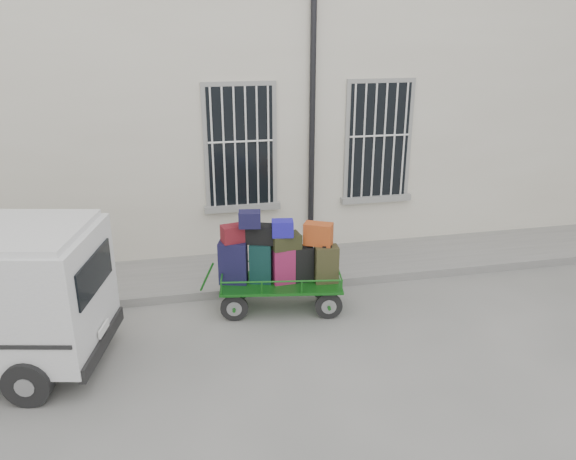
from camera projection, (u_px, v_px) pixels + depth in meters
The scene contains 4 objects.
ground at pixel (297, 332), 8.50m from camera, with size 80.00×80.00×0.00m, color slate.
building at pixel (242, 90), 12.50m from camera, with size 24.00×5.15×6.00m.
sidewalk at pixel (271, 269), 10.49m from camera, with size 24.00×1.70×0.15m, color slate.
luggage_cart at pixel (278, 261), 8.89m from camera, with size 2.31×1.18×1.70m.
Camera 1 is at (-1.72, -7.24, 4.39)m, focal length 35.00 mm.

